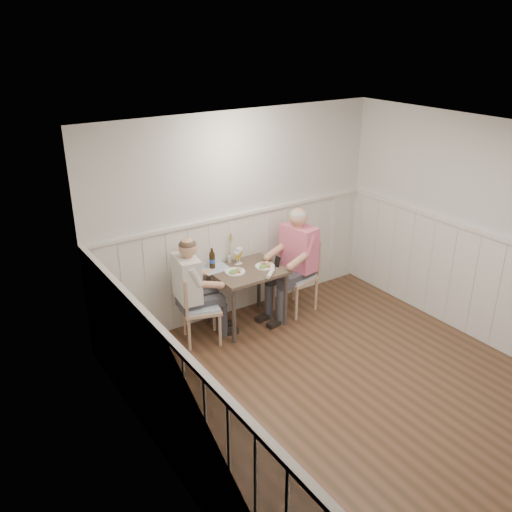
# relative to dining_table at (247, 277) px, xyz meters

# --- Properties ---
(ground_plane) EXTENTS (4.50, 4.50, 0.00)m
(ground_plane) POSITION_rel_dining_table_xyz_m (0.14, -1.84, -0.64)
(ground_plane) COLOR #45311E
(room_shell) EXTENTS (4.04, 4.54, 2.60)m
(room_shell) POSITION_rel_dining_table_xyz_m (0.14, -1.84, 0.87)
(room_shell) COLOR silver
(room_shell) RESTS_ON ground
(wainscot) EXTENTS (4.00, 4.49, 1.34)m
(wainscot) POSITION_rel_dining_table_xyz_m (0.14, -1.15, 0.04)
(wainscot) COLOR silver
(wainscot) RESTS_ON ground
(dining_table) EXTENTS (0.85, 0.70, 0.75)m
(dining_table) POSITION_rel_dining_table_xyz_m (0.00, 0.00, 0.00)
(dining_table) COLOR #49362C
(dining_table) RESTS_ON ground
(chair_right) EXTENTS (0.54, 0.54, 0.97)m
(chair_right) POSITION_rel_dining_table_xyz_m (0.77, -0.04, -0.12)
(chair_right) COLOR tan
(chair_right) RESTS_ON ground
(chair_left) EXTENTS (0.53, 0.53, 0.90)m
(chair_left) POSITION_rel_dining_table_xyz_m (-0.72, -0.02, -0.16)
(chair_left) COLOR tan
(chair_left) RESTS_ON ground
(man_in_pink) EXTENTS (0.72, 0.51, 1.44)m
(man_in_pink) POSITION_rel_dining_table_xyz_m (0.71, -0.06, -0.04)
(man_in_pink) COLOR #3F3F47
(man_in_pink) RESTS_ON ground
(diner_cream) EXTENTS (0.65, 0.45, 1.33)m
(diner_cream) POSITION_rel_dining_table_xyz_m (-0.75, 0.05, -0.09)
(diner_cream) COLOR #3F3F47
(diner_cream) RESTS_ON ground
(plate_man) EXTENTS (0.24, 0.24, 0.06)m
(plate_man) POSITION_rel_dining_table_xyz_m (0.22, -0.06, 0.13)
(plate_man) COLOR white
(plate_man) RESTS_ON dining_table
(plate_diner) EXTENTS (0.25, 0.25, 0.06)m
(plate_diner) POSITION_rel_dining_table_xyz_m (-0.18, -0.00, 0.13)
(plate_diner) COLOR white
(plate_diner) RESTS_ON dining_table
(beer_glass_a) EXTENTS (0.08, 0.08, 0.21)m
(beer_glass_a) POSITION_rel_dining_table_xyz_m (0.02, 0.20, 0.24)
(beer_glass_a) COLOR silver
(beer_glass_a) RESTS_ON dining_table
(beer_glass_b) EXTENTS (0.07, 0.07, 0.17)m
(beer_glass_b) POSITION_rel_dining_table_xyz_m (-0.02, 0.19, 0.22)
(beer_glass_b) COLOR silver
(beer_glass_b) RESTS_ON dining_table
(beer_bottle) EXTENTS (0.07, 0.07, 0.26)m
(beer_bottle) POSITION_rel_dining_table_xyz_m (-0.33, 0.26, 0.22)
(beer_bottle) COLOR black
(beer_bottle) RESTS_ON dining_table
(rolled_napkin) EXTENTS (0.20, 0.18, 0.05)m
(rolled_napkin) POSITION_rel_dining_table_xyz_m (0.14, -0.30, 0.13)
(rolled_napkin) COLOR white
(rolled_napkin) RESTS_ON dining_table
(grass_vase) EXTENTS (0.05, 0.05, 0.41)m
(grass_vase) POSITION_rel_dining_table_xyz_m (-0.07, 0.31, 0.29)
(grass_vase) COLOR silver
(grass_vase) RESTS_ON dining_table
(gingham_mat) EXTENTS (0.35, 0.28, 0.01)m
(gingham_mat) POSITION_rel_dining_table_xyz_m (-0.32, 0.24, 0.11)
(gingham_mat) COLOR #6184AC
(gingham_mat) RESTS_ON dining_table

